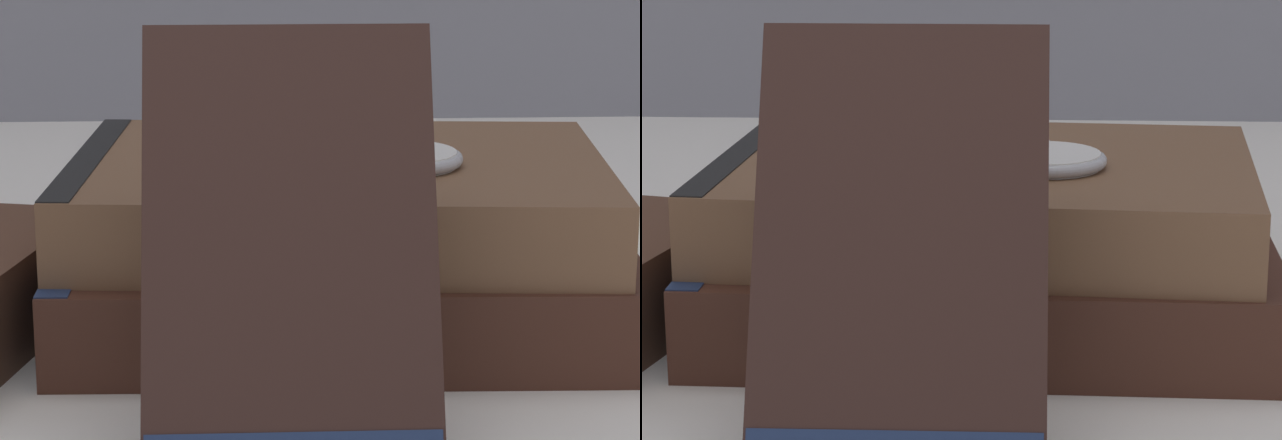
{
  "view_description": "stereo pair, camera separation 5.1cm",
  "coord_description": "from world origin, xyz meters",
  "views": [
    {
      "loc": [
        -0.06,
        -0.54,
        0.2
      ],
      "look_at": [
        -0.03,
        0.03,
        0.05
      ],
      "focal_mm": 85.0,
      "sensor_mm": 36.0,
      "label": 1
    },
    {
      "loc": [
        -0.01,
        -0.54,
        0.2
      ],
      "look_at": [
        -0.03,
        0.03,
        0.05
      ],
      "focal_mm": 85.0,
      "sensor_mm": 36.0,
      "label": 2
    }
  ],
  "objects": [
    {
      "name": "ground_plane",
      "position": [
        0.0,
        0.0,
        0.0
      ],
      "size": [
        3.0,
        3.0,
        0.0
      ],
      "primitive_type": "plane",
      "color": "white"
    },
    {
      "name": "book_flat_top",
      "position": [
        -0.03,
        0.05,
        0.05
      ],
      "size": [
        0.22,
        0.17,
        0.03
      ],
      "rotation": [
        0.0,
        0.0,
        -0.07
      ],
      "color": "brown",
      "rests_on": "book_flat_bottom"
    },
    {
      "name": "pocket_watch",
      "position": [
        -0.0,
        0.04,
        0.07
      ],
      "size": [
        0.05,
        0.05,
        0.01
      ],
      "color": "white",
      "rests_on": "book_flat_top"
    },
    {
      "name": "reading_glasses",
      "position": [
        -0.1,
        0.22,
        0.0
      ],
      "size": [
        0.11,
        0.08,
        0.0
      ],
      "rotation": [
        0.0,
        0.0,
        -0.37
      ],
      "color": "black",
      "rests_on": "ground_plane"
    },
    {
      "name": "book_flat_bottom",
      "position": [
        -0.03,
        0.05,
        0.02
      ],
      "size": [
        0.23,
        0.18,
        0.04
      ],
      "rotation": [
        0.0,
        0.0,
        -0.03
      ],
      "color": "#422319",
      "rests_on": "ground_plane"
    },
    {
      "name": "book_leaning_front",
      "position": [
        -0.05,
        -0.08,
        0.06
      ],
      "size": [
        0.09,
        0.08,
        0.13
      ],
      "rotation": [
        -0.48,
        0.0,
        0.0
      ],
      "color": "#331E19",
      "rests_on": "ground_plane"
    }
  ]
}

